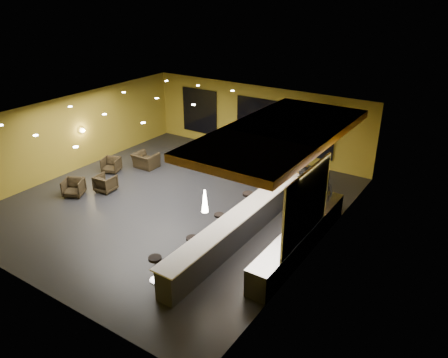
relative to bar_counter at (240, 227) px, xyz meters
The scene contains 34 objects.
floor 3.82m from the bar_counter, 164.68° to the left, with size 12.00×13.00×0.10m, color black.
ceiling 4.86m from the bar_counter, 164.68° to the left, with size 12.00×13.00×0.10m, color black.
wall_back 8.48m from the bar_counter, 115.80° to the left, with size 12.00×0.10×3.50m, color olive.
wall_front 6.76m from the bar_counter, 123.33° to the right, with size 12.00×0.10×3.50m, color olive.
wall_left 9.83m from the bar_counter, behind, with size 0.10×13.00×3.50m, color olive.
wall_right 2.88m from the bar_counter, 22.62° to the left, with size 0.10×13.00×3.50m, color olive.
wood_soffit 3.51m from the bar_counter, 80.07° to the left, with size 3.60×8.00×0.28m, color #AD6E32.
window_left 10.39m from the bar_counter, 133.86° to the left, with size 2.20×0.06×2.40m, color black.
window_center 8.37m from the bar_counter, 116.13° to the left, with size 2.20×0.06×2.40m, color black.
window_right 7.56m from the bar_counter, 94.99° to the left, with size 2.20×0.06×2.40m, color black.
tile_backsplash 2.75m from the bar_counter, ahead, with size 0.06×3.20×2.40m, color white.
bar_counter is the anchor object (origin of this frame).
bar_top 0.52m from the bar_counter, ahead, with size 0.78×8.10×0.05m, color white.
prep_counter 2.06m from the bar_counter, 14.04° to the left, with size 0.70×6.00×0.86m, color black.
prep_top 2.10m from the bar_counter, 14.04° to the left, with size 0.72×6.00×0.03m, color silver.
wall_shelf_lower 2.44m from the bar_counter, ahead, with size 0.30×1.50×0.03m, color silver.
wall_shelf_upper 2.67m from the bar_counter, ahead, with size 0.30×1.50×0.03m, color silver.
column 4.77m from the bar_counter, 90.00° to the left, with size 0.60×0.60×3.50m, color #A26924.
wall_sconce 9.73m from the bar_counter, behind, with size 0.22×0.22×0.22m, color #FFE5B2.
pendant_0 2.72m from the bar_counter, 90.00° to the right, with size 0.20×0.20×0.70m, color white.
pendant_1 1.92m from the bar_counter, 90.00° to the left, with size 0.20×0.20×0.70m, color white.
pendant_2 3.52m from the bar_counter, 90.00° to the left, with size 0.20×0.20×0.70m, color white.
staff_a 3.11m from the bar_counter, 73.87° to the left, with size 0.65×0.43×1.78m, color black.
staff_b 3.40m from the bar_counter, 74.69° to the left, with size 0.84×0.65×1.72m, color black.
staff_c 3.71m from the bar_counter, 64.41° to the left, with size 0.85×0.55×1.74m, color black.
armchair_a 7.56m from the bar_counter, behind, with size 0.77×0.79×0.72m, color black.
armchair_b 6.73m from the bar_counter, behind, with size 0.76×0.78×0.71m, color black.
armchair_c 8.21m from the bar_counter, 168.20° to the left, with size 0.74×0.76×0.69m, color black.
armchair_d 7.67m from the bar_counter, 157.31° to the left, with size 1.08×0.94×0.70m, color black.
bar_stool_0 3.42m from the bar_counter, 104.93° to the right, with size 0.42×0.42×0.83m.
bar_stool_1 1.93m from the bar_counter, 109.97° to the right, with size 0.40×0.40×0.80m.
bar_stool_2 0.86m from the bar_counter, behind, with size 0.36×0.36×0.72m.
bar_stool_3 1.88m from the bar_counter, 112.46° to the left, with size 0.44×0.44×0.87m.
bar_stool_4 3.41m from the bar_counter, 101.03° to the left, with size 0.42×0.42×0.84m.
Camera 1 is at (10.26, -12.01, 8.13)m, focal length 35.00 mm.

